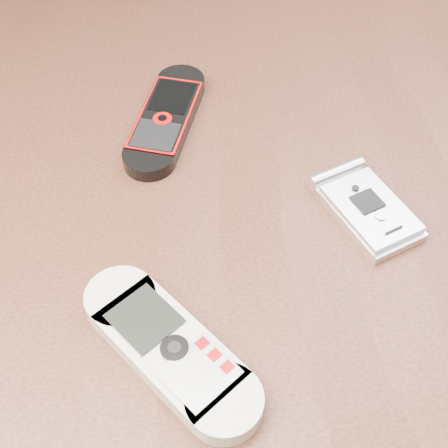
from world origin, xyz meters
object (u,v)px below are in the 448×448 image
at_px(table, 219,299).
at_px(nokia_white, 169,348).
at_px(motorola_razr, 368,209).
at_px(nokia_black_red, 166,118).

xyz_separation_m(table, nokia_white, (-0.04, -0.11, 0.11)).
height_order(nokia_white, motorola_razr, nokia_white).
bearing_deg(table, nokia_white, -111.72).
distance_m(table, nokia_black_red, 0.19).
distance_m(table, motorola_razr, 0.17).
bearing_deg(motorola_razr, table, 160.15).
bearing_deg(motorola_razr, nokia_white, -168.70).
relative_size(nokia_white, motorola_razr, 1.58).
xyz_separation_m(table, nokia_black_red, (-0.04, 0.14, 0.11)).
xyz_separation_m(nokia_white, nokia_black_red, (0.01, 0.25, -0.00)).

